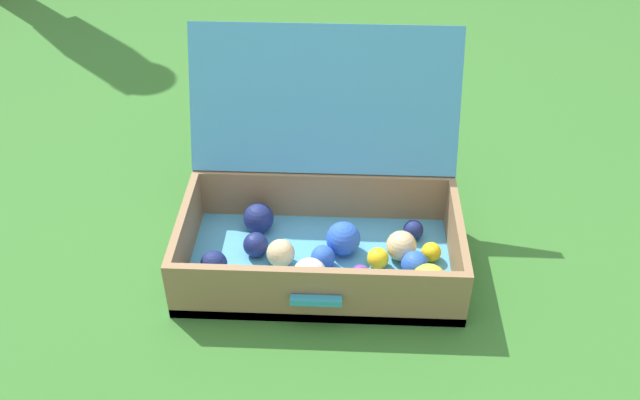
{
  "coord_description": "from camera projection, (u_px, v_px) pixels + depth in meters",
  "views": [
    {
      "loc": [
        0.15,
        -1.22,
        1.15
      ],
      "look_at": [
        0.1,
        0.01,
        0.2
      ],
      "focal_mm": 39.4,
      "sensor_mm": 36.0,
      "label": 1
    }
  ],
  "objects": [
    {
      "name": "open_suitcase",
      "position": [
        325.0,
        218.0,
        1.66
      ],
      "size": [
        0.65,
        0.53,
        0.48
      ],
      "color": "#4799C6",
      "rests_on": "ground"
    },
    {
      "name": "ground_plane",
      "position": [
        278.0,
        267.0,
        1.68
      ],
      "size": [
        16.0,
        16.0,
        0.0
      ],
      "primitive_type": "plane",
      "color": "#336B28"
    }
  ]
}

